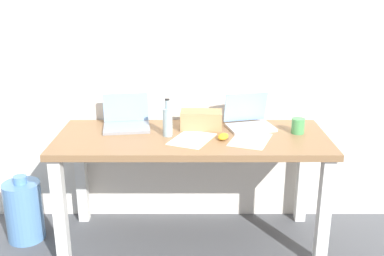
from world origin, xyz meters
name	(u,v)px	position (x,y,z in m)	size (l,w,h in m)	color
ground_plane	(192,240)	(0.00, 0.00, 0.00)	(8.00, 8.00, 0.00)	#515459
back_wall	(192,35)	(0.00, 0.39, 1.30)	(5.20, 0.08, 2.60)	silver
desk	(192,152)	(0.00, 0.00, 0.63)	(1.67, 0.66, 0.73)	olive
laptop_left	(126,121)	(-0.43, 0.17, 0.78)	(0.32, 0.27, 0.21)	gray
laptop_right	(249,120)	(0.37, 0.17, 0.78)	(0.34, 0.29, 0.22)	silver
beer_bottle	(168,121)	(-0.15, 0.00, 0.83)	(0.06, 0.06, 0.23)	#99B7C1
computer_mouse	(223,136)	(0.19, -0.06, 0.75)	(0.06, 0.10, 0.03)	gold
cardboard_box	(201,120)	(0.06, 0.14, 0.79)	(0.26, 0.15, 0.12)	tan
coffee_mug	(298,126)	(0.66, 0.05, 0.78)	(0.08, 0.08, 0.10)	#4C9E56
paper_sheet_front_right	(250,140)	(0.35, -0.08, 0.74)	(0.21, 0.30, 0.00)	white
paper_sheet_center	(192,139)	(0.00, -0.06, 0.74)	(0.21, 0.30, 0.00)	white
water_cooler_jug	(24,211)	(-1.10, 0.02, 0.20)	(0.24, 0.24, 0.45)	#598CC6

